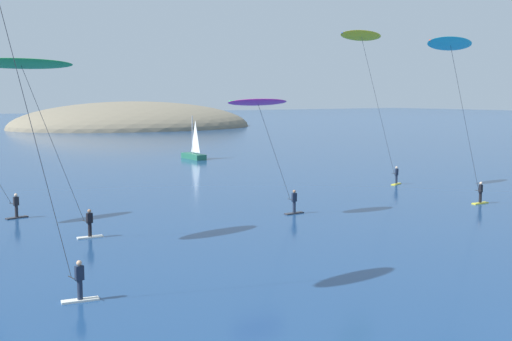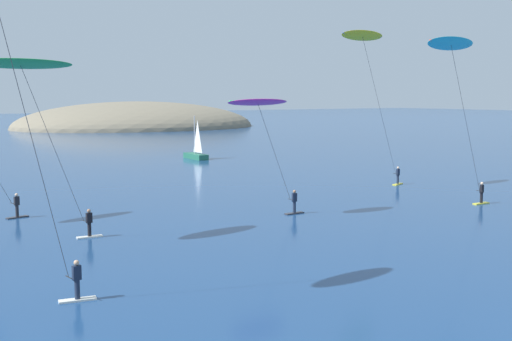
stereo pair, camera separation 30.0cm
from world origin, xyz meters
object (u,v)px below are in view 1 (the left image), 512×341
kitesurfer_magenta (261,112)px  kitesurfer_yellow (365,49)px  sailboat_far (193,154)px  kitesurfer_green (26,76)px  kitesurfer_cyan (453,55)px

kitesurfer_magenta → kitesurfer_yellow: size_ratio=0.59×
sailboat_far → kitesurfer_magenta: (-15.71, -39.23, 6.61)m
kitesurfer_magenta → kitesurfer_green: bearing=-179.7°
kitesurfer_yellow → kitesurfer_cyan: bearing=-102.9°
kitesurfer_green → sailboat_far: bearing=51.6°
kitesurfer_cyan → sailboat_far: bearing=85.7°
kitesurfer_yellow → kitesurfer_green: 31.16m
kitesurfer_magenta → kitesurfer_yellow: 16.98m
sailboat_far → kitesurfer_green: bearing=-128.4°
kitesurfer_yellow → kitesurfer_cyan: kitesurfer_yellow is taller
sailboat_far → kitesurfer_yellow: kitesurfer_yellow is taller
kitesurfer_cyan → kitesurfer_magenta: bearing=155.0°
kitesurfer_magenta → kitesurfer_green: (-15.39, -0.07, 2.17)m
kitesurfer_green → kitesurfer_cyan: (27.72, -5.67, 1.74)m
kitesurfer_yellow → kitesurfer_green: kitesurfer_yellow is taller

